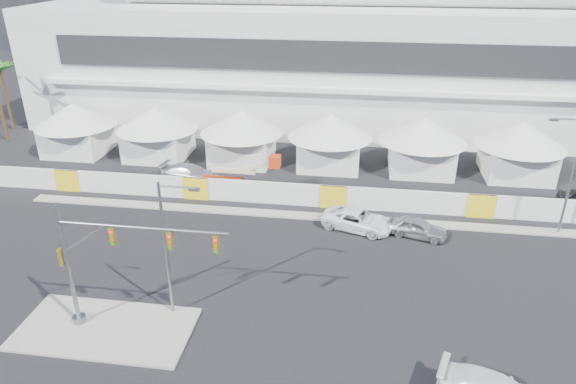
# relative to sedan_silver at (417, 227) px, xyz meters

# --- Properties ---
(ground) EXTENTS (160.00, 160.00, 0.00)m
(ground) POSITION_rel_sedan_silver_xyz_m (-12.65, -10.53, -0.76)
(ground) COLOR black
(ground) RESTS_ON ground
(median_island) EXTENTS (10.00, 5.00, 0.15)m
(median_island) POSITION_rel_sedan_silver_xyz_m (-18.65, -13.53, -0.68)
(median_island) COLOR gray
(median_island) RESTS_ON ground
(far_curb) EXTENTS (80.00, 1.20, 0.12)m
(far_curb) POSITION_rel_sedan_silver_xyz_m (7.35, 1.97, -0.70)
(far_curb) COLOR gray
(far_curb) RESTS_ON ground
(stadium) EXTENTS (80.00, 24.80, 21.98)m
(stadium) POSITION_rel_sedan_silver_xyz_m (-3.94, 30.97, 8.69)
(stadium) COLOR silver
(stadium) RESTS_ON ground
(tent_row) EXTENTS (53.40, 8.40, 5.40)m
(tent_row) POSITION_rel_sedan_silver_xyz_m (-12.15, 13.47, 2.39)
(tent_row) COLOR silver
(tent_row) RESTS_ON ground
(hoarding_fence) EXTENTS (70.00, 0.25, 2.00)m
(hoarding_fence) POSITION_rel_sedan_silver_xyz_m (-6.65, 3.97, 0.24)
(hoarding_fence) COLOR silver
(hoarding_fence) RESTS_ON ground
(palm_cluster) EXTENTS (10.60, 10.60, 8.55)m
(palm_cluster) POSITION_rel_sedan_silver_xyz_m (-46.11, 18.98, 6.13)
(palm_cluster) COLOR #47331E
(palm_cluster) RESTS_ON ground
(sedan_silver) EXTENTS (2.86, 4.74, 1.51)m
(sedan_silver) POSITION_rel_sedan_silver_xyz_m (0.00, 0.00, 0.00)
(sedan_silver) COLOR #AEAEB3
(sedan_silver) RESTS_ON ground
(pickup_curb) EXTENTS (4.03, 6.01, 1.53)m
(pickup_curb) POSITION_rel_sedan_silver_xyz_m (-4.54, 0.52, 0.01)
(pickup_curb) COLOR white
(pickup_curb) RESTS_ON ground
(lot_car_c) EXTENTS (3.03, 5.85, 1.62)m
(lot_car_c) POSITION_rel_sedan_silver_xyz_m (-20.39, 7.52, 0.06)
(lot_car_c) COLOR silver
(lot_car_c) RESTS_ON ground
(traffic_mast) EXTENTS (9.70, 0.74, 7.60)m
(traffic_mast) POSITION_rel_sedan_silver_xyz_m (-18.38, -13.23, 3.60)
(traffic_mast) COLOR slate
(traffic_mast) RESTS_ON median_island
(streetlight_median) EXTENTS (2.35, 0.24, 8.49)m
(streetlight_median) POSITION_rel_sedan_silver_xyz_m (-15.08, -11.49, 4.27)
(streetlight_median) COLOR slate
(streetlight_median) RESTS_ON median_island
(streetlight_curb) EXTENTS (2.77, 0.62, 9.34)m
(streetlight_curb) POSITION_rel_sedan_silver_xyz_m (10.66, 1.97, 4.66)
(streetlight_curb) COLOR gray
(streetlight_curb) RESTS_ON ground
(boom_lift) EXTENTS (7.42, 1.78, 3.77)m
(boom_lift) POSITION_rel_sedan_silver_xyz_m (-16.23, 5.77, 0.26)
(boom_lift) COLOR #BA3211
(boom_lift) RESTS_ON ground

